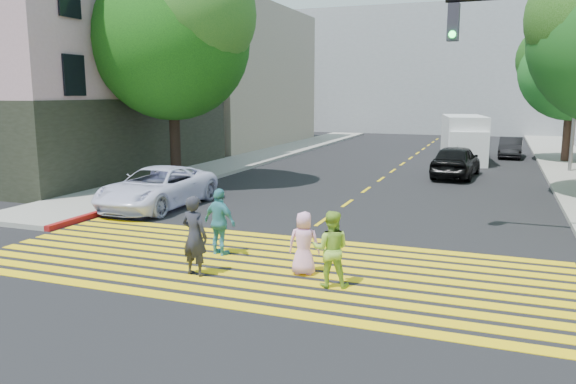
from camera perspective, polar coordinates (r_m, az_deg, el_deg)
The scene contains 20 objects.
ground at distance 11.78m, azimuth -5.20°, elevation -9.12°, with size 120.00×120.00×0.00m, color black.
sidewalk_left at distance 34.89m, azimuth -2.11°, elevation 3.79°, with size 3.00×40.00×0.15m, color gray.
curb_red at distance 20.23m, azimuth -15.50°, elevation -1.10°, with size 0.20×8.00×0.16m, color maroon.
crosswalk at distance 12.88m, azimuth -2.72°, elevation -7.38°, with size 13.40×5.30×0.01m.
lane_line at distance 33.09m, azimuth 11.97°, elevation 3.12°, with size 0.12×34.40×0.01m.
building_left_pink at distance 30.34m, azimuth -23.34°, elevation 10.58°, with size 12.10×14.10×11.00m.
building_left_tan at distance 43.38m, azimuth -8.38°, elevation 11.43°, with size 12.00×16.00×10.00m, color tan.
backdrop_block at distance 58.25m, azimuth 16.10°, elevation 11.75°, with size 30.00×8.00×12.00m, color gray.
tree_left at distance 24.34m, azimuth -11.58°, elevation 15.62°, with size 8.82×8.59×9.37m.
tree_right_far at distance 34.60m, azimuth 27.09°, elevation 11.57°, with size 7.57×7.36×8.05m.
pedestrian_man at distance 12.10m, azimuth -9.47°, elevation -4.42°, with size 0.63×0.41×1.73m, color #26272F.
pedestrian_woman at distance 11.31m, azimuth 4.37°, elevation -5.79°, with size 0.76×0.59×1.56m, color #98C83C.
pedestrian_child at distance 12.04m, azimuth 1.62°, elevation -5.22°, with size 0.67×0.44×1.38m, color #F6A9DA.
pedestrian_extra at distance 13.53m, azimuth -6.94°, elevation -3.05°, with size 0.95×0.40×1.62m, color teal.
white_sedan at distance 19.55m, azimuth -13.14°, elevation 0.43°, with size 2.28×4.95×1.37m, color white.
dark_car_near at distance 27.06m, azimuth 16.69°, elevation 3.03°, with size 1.80×4.46×1.52m, color black.
silver_car at distance 38.28m, azimuth 17.96°, elevation 4.76°, with size 1.88×4.63×1.34m, color #909398.
dark_car_parked at distance 36.62m, azimuth 21.68°, elevation 4.23°, with size 1.29×3.71×1.22m, color black.
white_van at distance 33.19m, azimuth 17.44°, elevation 5.03°, with size 2.92×5.77×2.60m.
street_lamp at distance 30.23m, azimuth 27.10°, elevation 11.84°, with size 2.12×0.39×9.37m.
Camera 1 is at (4.88, -10.00, 3.85)m, focal length 35.00 mm.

